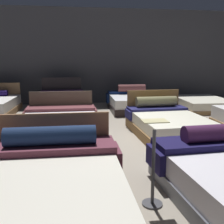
% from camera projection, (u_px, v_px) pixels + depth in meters
% --- Properties ---
extents(ground_plane, '(18.00, 18.00, 0.02)m').
position_uv_depth(ground_plane, '(117.00, 142.00, 5.57)').
color(ground_plane, gray).
extents(showroom_back_wall, '(18.00, 0.06, 3.50)m').
position_uv_depth(showroom_back_wall, '(95.00, 57.00, 10.19)').
color(showroom_back_wall, '#47474C').
rests_on(showroom_back_wall, ground_plane).
extents(bed_1, '(1.74, 2.16, 0.95)m').
position_uv_depth(bed_1, '(47.00, 193.00, 2.84)').
color(bed_1, '#9A6D47').
rests_on(bed_1, ground_plane).
extents(bed_5, '(1.68, 2.14, 0.89)m').
position_uv_depth(bed_5, '(60.00, 126.00, 5.77)').
color(bed_5, '#4F4033').
rests_on(bed_5, ground_plane).
extents(bed_6, '(1.56, 2.23, 0.89)m').
position_uv_depth(bed_6, '(167.00, 123.00, 6.06)').
color(bed_6, brown).
rests_on(bed_6, ground_plane).
extents(bed_9, '(1.59, 2.15, 1.03)m').
position_uv_depth(bed_9, '(63.00, 103.00, 8.65)').
color(bed_9, black).
rests_on(bed_9, ground_plane).
extents(bed_10, '(1.74, 1.94, 0.80)m').
position_uv_depth(bed_10, '(135.00, 102.00, 8.91)').
color(bed_10, black).
rests_on(bed_10, ground_plane).
extents(bed_11, '(1.67, 2.22, 0.36)m').
position_uv_depth(bed_11, '(202.00, 104.00, 9.19)').
color(bed_11, olive).
rests_on(bed_11, ground_plane).
extents(price_sign, '(0.28, 0.24, 1.01)m').
position_uv_depth(price_sign, '(153.00, 173.00, 3.09)').
color(price_sign, '#3F3F44').
rests_on(price_sign, ground_plane).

